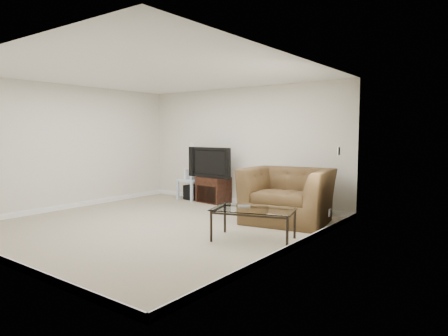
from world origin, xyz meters
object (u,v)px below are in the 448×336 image
Objects in this scene: television at (212,162)px; recliner at (288,186)px; tv_stand at (213,190)px; coffee_table at (254,224)px; subwoofer at (193,192)px; side_table at (192,189)px.

recliner reaches higher than television.
television is (-0.00, -0.03, 0.61)m from tv_stand.
television is 3.25m from coffee_table.
recliner reaches higher than tv_stand.
television reaches higher than subwoofer.
television reaches higher than coffee_table.
subwoofer is 3.69m from coffee_table.
side_table is 0.08m from subwoofer.
side_table reaches higher than coffee_table.
tv_stand is at bearing 138.69° from coffee_table.
tv_stand is 0.65m from side_table.
coffee_table is (3.01, -2.13, 0.06)m from subwoofer.
side_table is 0.34× the size of recliner.
coffee_table is at bearing -92.09° from recliner.
subwoofer is at bearing -175.88° from tv_stand.
coffee_table is (0.17, -1.34, -0.40)m from recliner.
recliner reaches higher than subwoofer.
television is at bearing -90.00° from tv_stand.
subwoofer is at bearing 176.92° from television.
recliner is (2.88, -0.77, 0.39)m from side_table.
tv_stand is 1.37× the size of side_table.
coffee_table is (3.05, -2.11, -0.01)m from side_table.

